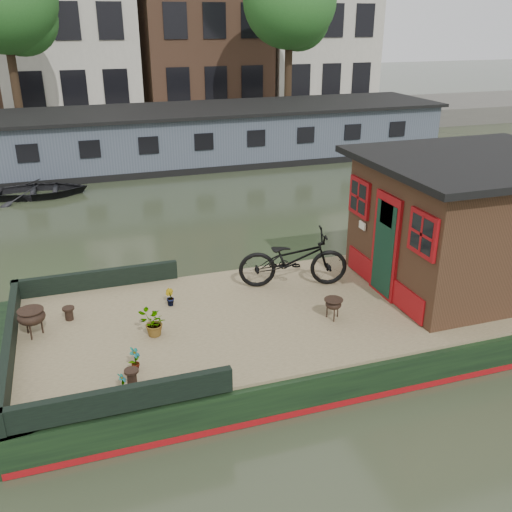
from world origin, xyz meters
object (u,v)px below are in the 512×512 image
object	(u,v)px
bicycle	(293,259)
brazier_rear	(32,323)
brazier_front	(333,309)
dinghy	(38,186)
potted_plant_a	(135,359)
cabin	(471,221)

from	to	relation	value
bicycle	brazier_rear	bearing A→B (deg)	108.71
brazier_front	dinghy	distance (m)	12.52
potted_plant_a	brazier_rear	size ratio (longest dim) A/B	0.81
potted_plant_a	brazier_front	size ratio (longest dim) A/B	1.03
cabin	dinghy	world-z (taller)	cabin
bicycle	brazier_rear	xyz separation A→B (m)	(-4.62, -0.42, -0.31)
bicycle	dinghy	distance (m)	11.17
brazier_front	dinghy	xyz separation A→B (m)	(-4.94, 11.49, -0.52)
cabin	bicycle	bearing A→B (deg)	164.49
brazier_rear	dinghy	xyz separation A→B (m)	(-0.17, 10.48, -0.56)
brazier_front	dinghy	bearing A→B (deg)	113.27
dinghy	cabin	bearing A→B (deg)	-140.28
cabin	bicycle	xyz separation A→B (m)	(-3.17, 0.88, -0.69)
cabin	brazier_rear	size ratio (longest dim) A/B	8.68
brazier_front	dinghy	size ratio (longest dim) A/B	0.12
brazier_rear	bicycle	bearing A→B (deg)	5.24
cabin	brazier_rear	world-z (taller)	cabin
bicycle	brazier_front	distance (m)	1.49
cabin	dinghy	distance (m)	13.61
cabin	dinghy	size ratio (longest dim) A/B	1.31
potted_plant_a	bicycle	bearing A→B (deg)	31.07
potted_plant_a	cabin	bearing A→B (deg)	9.37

